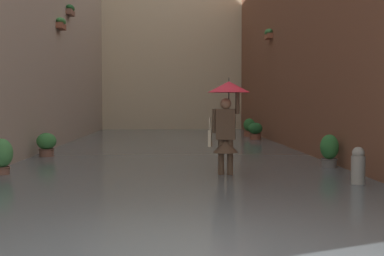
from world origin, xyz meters
TOP-DOWN VIEW (x-y plane):
  - ground_plane at (0.00, -11.52)m, footprint 60.00×60.00m
  - flood_water at (0.00, -11.52)m, footprint 8.30×29.04m
  - building_facade_left at (-4.65, -11.52)m, footprint 2.04×27.04m
  - building_facade_far at (0.00, -23.94)m, footprint 11.10×1.80m
  - person_wading at (-1.07, -5.47)m, footprint 0.85×0.85m
  - potted_plant_mid_left at (-3.48, -6.54)m, footprint 0.41×0.41m
  - potted_plant_near_left at (-3.24, -15.23)m, footprint 0.56×0.56m
  - potted_plant_far_right at (3.42, -5.69)m, footprint 0.44×0.44m
  - potted_plant_mid_right at (3.36, -9.13)m, footprint 0.52×0.52m
  - potted_plant_far_left at (-3.29, -17.10)m, footprint 0.49×0.49m
  - mooring_bollard at (-3.26, -4.19)m, footprint 0.24×0.24m

SIDE VIEW (x-z plane):
  - ground_plane at x=0.00m, z-range 0.00..0.00m
  - flood_water at x=0.00m, z-range 0.00..0.11m
  - mooring_bollard at x=-3.26m, z-range 0.00..0.76m
  - potted_plant_mid_right at x=3.36m, z-range 0.05..0.78m
  - potted_plant_near_left at x=-3.24m, z-range 0.04..0.81m
  - potted_plant_mid_left at x=-3.48m, z-range 0.03..0.87m
  - potted_plant_far_left at x=-3.29m, z-range 0.02..0.89m
  - potted_plant_far_right at x=3.42m, z-range 0.05..0.87m
  - person_wading at x=-1.07m, z-range 0.32..2.35m
  - building_facade_left at x=-4.65m, z-range 0.00..9.09m
  - building_facade_far at x=0.00m, z-range 0.00..13.85m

